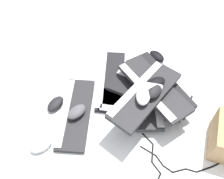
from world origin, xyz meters
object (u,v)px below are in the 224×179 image
mouse_5 (41,145)px  mouse_3 (157,56)px  keyboard_2 (111,80)px  keyboard_4 (149,92)px  mouse_0 (152,87)px  keyboard_6 (154,87)px  keyboard_7 (145,95)px  keyboard_0 (75,113)px  mouse_2 (155,83)px  keyboard_5 (159,83)px  keyboard_1 (139,105)px  mouse_4 (77,112)px  mouse_6 (154,90)px  keyboard_3 (146,95)px  mouse_7 (55,104)px  mouse_1 (143,96)px

mouse_5 → mouse_3: bearing=-167.6°
keyboard_2 → keyboard_4: (-0.12, 0.22, 0.06)m
keyboard_2 → mouse_0: (-0.08, 0.27, 0.19)m
keyboard_6 → keyboard_7: 0.09m
keyboard_0 → keyboard_2: size_ratio=1.00×
mouse_2 → keyboard_5: bearing=-146.7°
mouse_3 → keyboard_1: bearing=122.2°
keyboard_6 → mouse_0: bearing=37.8°
keyboard_5 → mouse_0: (0.10, 0.06, 0.10)m
keyboard_7 → mouse_2: bearing=-168.4°
keyboard_4 → mouse_4: size_ratio=4.04×
keyboard_6 → mouse_6: 0.09m
keyboard_1 → keyboard_4: 0.09m
keyboard_0 → keyboard_3: (-0.39, 0.09, 0.03)m
keyboard_3 → keyboard_4: bearing=123.4°
keyboard_1 → mouse_2: size_ratio=4.02×
keyboard_2 → mouse_4: bearing=26.2°
keyboard_7 → keyboard_0: bearing=-26.0°
keyboard_0 → keyboard_2: bearing=-157.5°
mouse_5 → mouse_2: bearing=172.2°
mouse_4 → mouse_7: mouse_4 is taller
keyboard_0 → mouse_4: mouse_4 is taller
mouse_0 → mouse_6: 0.02m
keyboard_7 → keyboard_2: bearing=-79.9°
mouse_1 → mouse_7: (0.37, -0.28, -0.18)m
keyboard_3 → mouse_5: bearing=0.2°
mouse_1 → keyboard_4: bearing=-15.7°
keyboard_7 → mouse_1: 0.05m
keyboard_3 → mouse_1: 0.20m
keyboard_6 → mouse_7: keyboard_6 is taller
keyboard_4 → mouse_2: (0.01, 0.04, 0.13)m
keyboard_2 → mouse_6: size_ratio=4.12×
keyboard_4 → mouse_4: 0.40m
keyboard_6 → mouse_2: mouse_2 is taller
keyboard_4 → mouse_0: mouse_0 is taller
mouse_1 → mouse_5: size_ratio=1.00×
keyboard_3 → keyboard_6: (-0.01, 0.03, 0.09)m
mouse_5 → mouse_6: mouse_6 is taller
keyboard_6 → keyboard_7: (0.08, 0.03, 0.03)m
keyboard_6 → keyboard_0: bearing=-17.0°
keyboard_4 → mouse_4: bearing=-12.2°
keyboard_3 → mouse_4: bearing=-11.0°
keyboard_2 → keyboard_0: bearing=22.5°
mouse_0 → mouse_1: (0.06, 0.02, 0.00)m
mouse_1 → mouse_6: same height
keyboard_0 → keyboard_4: keyboard_4 is taller
mouse_0 → mouse_3: size_ratio=1.00×
mouse_2 → keyboard_1: bearing=-25.4°
keyboard_0 → keyboard_6: bearing=163.0°
mouse_2 → mouse_7: mouse_2 is taller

